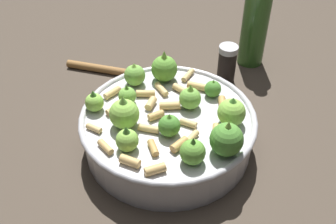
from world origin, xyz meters
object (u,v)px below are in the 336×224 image
object	(u,v)px
pepper_shaker	(227,64)
olive_oil_bottle	(255,26)
wooden_spoon	(121,72)
cooking_pan	(168,126)

from	to	relation	value
pepper_shaker	olive_oil_bottle	xyz separation A→B (m)	(-0.08, 0.05, 0.04)
olive_oil_bottle	wooden_spoon	distance (m)	0.28
cooking_pan	pepper_shaker	world-z (taller)	cooking_pan
pepper_shaker	olive_oil_bottle	size ratio (longest dim) A/B	0.39
olive_oil_bottle	wooden_spoon	xyz separation A→B (m)	(0.09, -0.26, -0.08)
pepper_shaker	wooden_spoon	bearing A→B (deg)	-86.43
wooden_spoon	cooking_pan	bearing A→B (deg)	34.33
cooking_pan	olive_oil_bottle	distance (m)	0.31
cooking_pan	olive_oil_bottle	world-z (taller)	olive_oil_bottle
pepper_shaker	cooking_pan	bearing A→B (deg)	-23.64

